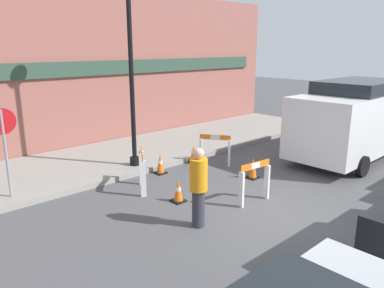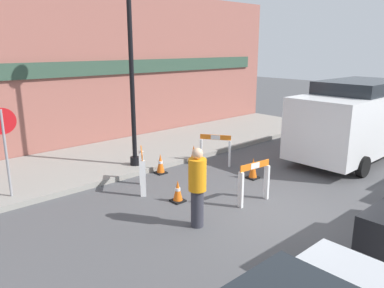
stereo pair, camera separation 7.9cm
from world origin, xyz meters
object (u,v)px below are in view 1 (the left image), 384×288
object	(u,v)px
stop_sign	(4,138)
person_worker	(198,185)
work_van	(357,116)
streetlamp_post	(130,36)

from	to	relation	value
stop_sign	person_worker	bearing A→B (deg)	128.51
person_worker	stop_sign	bearing A→B (deg)	79.70
person_worker	work_van	bearing A→B (deg)	-41.59
streetlamp_post	stop_sign	bearing A→B (deg)	-179.26
stop_sign	work_van	world-z (taller)	work_van
streetlamp_post	stop_sign	world-z (taller)	streetlamp_post
streetlamp_post	work_van	distance (m)	7.53
stop_sign	streetlamp_post	bearing A→B (deg)	-172.60
streetlamp_post	person_worker	distance (m)	4.99
streetlamp_post	person_worker	xyz separation A→B (m)	(-1.11, -3.87, -2.94)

